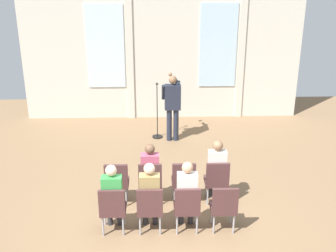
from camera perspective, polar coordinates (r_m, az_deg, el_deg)
ground_plane at (r=8.29m, az=0.07°, el=-13.58°), size 15.62×15.62×0.00m
rear_partition at (r=13.05m, az=-0.67°, el=9.56°), size 8.14×0.14×4.02m
speaker at (r=11.60m, az=0.59°, el=2.96°), size 0.50×0.69×1.79m
mic_stand at (r=12.02m, az=-1.38°, el=0.03°), size 0.28×0.28×1.55m
chair_r0_c0 at (r=8.90m, az=-6.61°, el=-7.00°), size 0.46×0.44×0.94m
chair_r0_c1 at (r=8.86m, az=-2.30°, el=-6.98°), size 0.46×0.44×0.94m
audience_r0_c1 at (r=8.85m, az=-2.31°, el=-5.66°), size 0.36×0.39×1.30m
chair_r0_c2 at (r=8.88m, az=2.02°, el=-6.92°), size 0.46×0.44×0.94m
chair_r0_c3 at (r=8.95m, az=6.30°, el=-6.82°), size 0.46×0.44×0.94m
audience_r0_c3 at (r=8.92m, az=6.29°, el=-5.38°), size 0.36×0.39×1.35m
chair_r1_c0 at (r=8.06m, az=-7.15°, el=-10.35°), size 0.46×0.44×0.94m
audience_r1_c0 at (r=8.02m, az=-7.17°, el=-8.77°), size 0.36×0.39×1.35m
chair_r1_c1 at (r=8.02m, az=-2.34°, el=-10.34°), size 0.46×0.44×0.94m
audience_r1_c1 at (r=7.98m, az=-2.37°, el=-8.69°), size 0.36×0.39×1.37m
chair_r1_c2 at (r=8.04m, az=2.47°, el=-10.26°), size 0.46×0.44×0.94m
audience_r1_c2 at (r=7.99m, az=2.45°, el=-8.57°), size 0.36×0.39×1.38m
chair_r1_c3 at (r=8.12m, az=7.22°, el=-10.12°), size 0.46×0.44×0.94m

